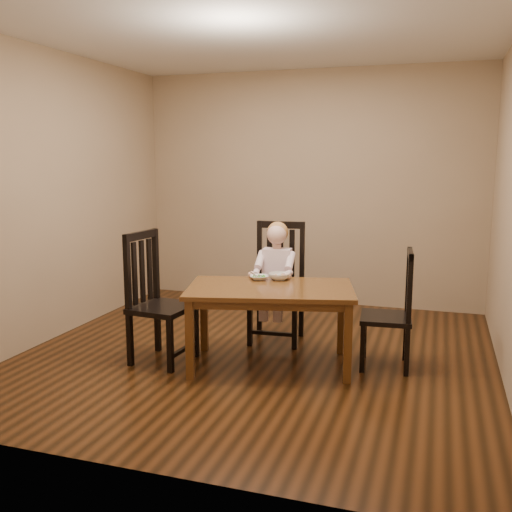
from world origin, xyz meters
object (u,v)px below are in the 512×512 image
(chair_child, at_px, (278,284))
(dining_table, at_px, (270,296))
(toddler, at_px, (277,270))
(bowl_veg, at_px, (279,276))
(chair_left, at_px, (157,300))
(chair_right, at_px, (392,312))
(bowl_peas, at_px, (259,278))

(chair_child, bearing_deg, dining_table, 96.30)
(dining_table, relative_size, toddler, 2.52)
(toddler, bearing_deg, dining_table, 96.84)
(dining_table, height_order, bowl_veg, bowl_veg)
(chair_left, height_order, chair_right, chair_left)
(dining_table, height_order, chair_child, chair_child)
(chair_child, height_order, bowl_veg, chair_child)
(dining_table, xyz_separation_m, bowl_veg, (-0.01, 0.29, 0.11))
(chair_child, relative_size, bowl_veg, 6.12)
(chair_child, height_order, bowl_peas, chair_child)
(dining_table, xyz_separation_m, toddler, (-0.13, 0.64, 0.09))
(chair_left, height_order, toddler, chair_left)
(chair_right, bearing_deg, dining_table, 101.05)
(bowl_peas, height_order, bowl_veg, bowl_veg)
(chair_child, distance_m, bowl_peas, 0.49)
(dining_table, relative_size, bowl_peas, 9.42)
(dining_table, bearing_deg, chair_left, -169.28)
(chair_child, xyz_separation_m, bowl_veg, (0.13, -0.41, 0.16))
(chair_left, distance_m, toddler, 1.16)
(dining_table, distance_m, bowl_veg, 0.31)
(chair_left, relative_size, chair_right, 1.13)
(bowl_peas, relative_size, bowl_veg, 0.87)
(bowl_peas, bearing_deg, chair_right, 2.39)
(dining_table, bearing_deg, bowl_peas, 126.69)
(chair_right, relative_size, bowl_peas, 6.18)
(chair_left, bearing_deg, chair_child, 142.92)
(chair_child, relative_size, chair_left, 1.01)
(chair_child, height_order, chair_right, chair_child)
(chair_right, height_order, bowl_veg, chair_right)
(dining_table, height_order, chair_right, chair_right)
(dining_table, distance_m, chair_left, 0.96)
(dining_table, xyz_separation_m, chair_child, (-0.13, 0.69, -0.06))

